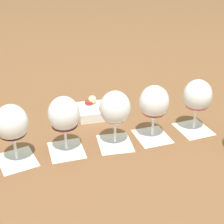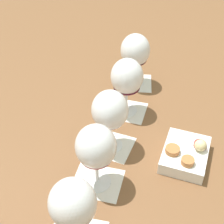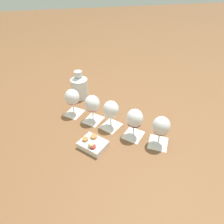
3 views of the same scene
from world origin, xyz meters
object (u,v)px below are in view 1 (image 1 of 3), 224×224
object	(u,v)px
wine_glass_0	(197,98)
wine_glass_1	(154,104)
wine_glass_4	(12,125)
wine_glass_3	(64,116)
wine_glass_2	(115,110)
snack_dish	(98,110)

from	to	relation	value
wine_glass_0	wine_glass_1	distance (m)	0.14
wine_glass_0	wine_glass_4	world-z (taller)	same
wine_glass_1	wine_glass_0	bearing A→B (deg)	-132.52
wine_glass_0	wine_glass_1	bearing A→B (deg)	47.48
wine_glass_3	wine_glass_2	bearing A→B (deg)	-135.88
wine_glass_3	wine_glass_4	distance (m)	0.14
wine_glass_0	snack_dish	world-z (taller)	wine_glass_0
wine_glass_0	wine_glass_2	xyz separation A→B (m)	(0.18, 0.19, -0.00)
wine_glass_4	wine_glass_0	bearing A→B (deg)	-132.58
wine_glass_2	wine_glass_4	xyz separation A→B (m)	(0.19, 0.21, 0.00)
wine_glass_2	wine_glass_3	world-z (taller)	same
wine_glass_1	wine_glass_4	size ratio (longest dim) A/B	1.00
wine_glass_1	snack_dish	xyz separation A→B (m)	(0.22, -0.04, -0.09)
wine_glass_4	snack_dish	world-z (taller)	wine_glass_4
wine_glass_2	wine_glass_4	world-z (taller)	same
wine_glass_0	wine_glass_1	size ratio (longest dim) A/B	1.00
wine_glass_2	wine_glass_3	bearing A→B (deg)	44.12
wine_glass_4	wine_glass_1	bearing A→B (deg)	-132.60
wine_glass_1	wine_glass_4	distance (m)	0.40
wine_glass_2	snack_dish	world-z (taller)	wine_glass_2
wine_glass_0	wine_glass_2	distance (m)	0.26
wine_glass_1	snack_dish	distance (m)	0.24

